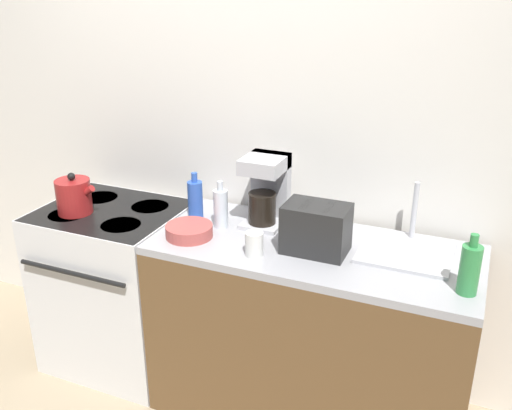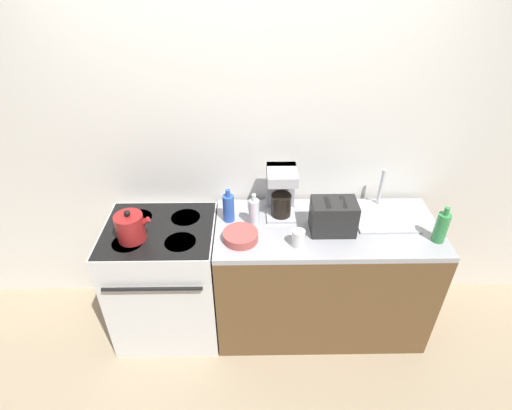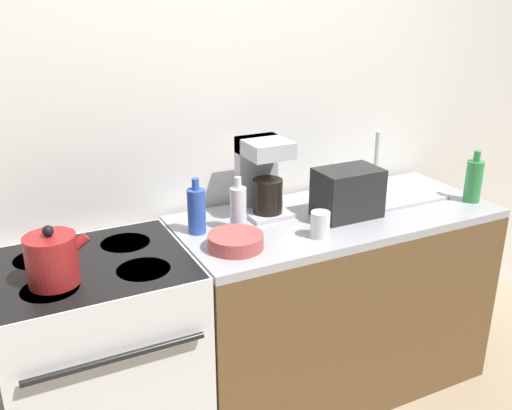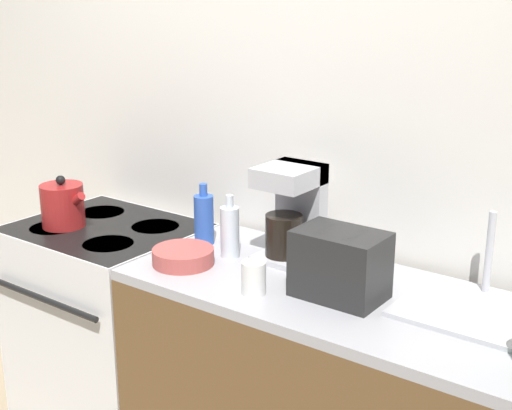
% 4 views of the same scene
% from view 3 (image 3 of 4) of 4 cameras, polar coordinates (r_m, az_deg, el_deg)
% --- Properties ---
extents(wall_back, '(8.00, 0.05, 2.60)m').
position_cam_3_polar(wall_back, '(2.56, -6.01, 8.22)').
color(wall_back, silver).
rests_on(wall_back, ground_plane).
extents(stove, '(0.72, 0.65, 0.91)m').
position_cam_3_polar(stove, '(2.42, -15.12, -15.11)').
color(stove, silver).
rests_on(stove, ground_plane).
extents(counter_block, '(1.46, 0.64, 0.91)m').
position_cam_3_polar(counter_block, '(2.79, 7.69, -9.51)').
color(counter_block, brown).
rests_on(counter_block, ground_plane).
extents(kettle, '(0.22, 0.17, 0.21)m').
position_cam_3_polar(kettle, '(2.05, -19.68, -5.14)').
color(kettle, maroon).
rests_on(kettle, stove).
extents(toaster, '(0.28, 0.19, 0.22)m').
position_cam_3_polar(toaster, '(2.53, 9.14, 1.24)').
color(toaster, black).
rests_on(toaster, counter_block).
extents(coffee_maker, '(0.19, 0.23, 0.34)m').
position_cam_3_polar(coffee_maker, '(2.52, 0.64, 3.05)').
color(coffee_maker, '#B7B7BC').
rests_on(coffee_maker, counter_block).
extents(sink_tray, '(0.39, 0.37, 0.28)m').
position_cam_3_polar(sink_tray, '(2.89, 13.38, 1.48)').
color(sink_tray, '#B7B7BC').
rests_on(sink_tray, counter_block).
extents(bottle_green, '(0.08, 0.08, 0.25)m').
position_cam_3_polar(bottle_green, '(2.87, 20.93, 2.32)').
color(bottle_green, '#338C47').
rests_on(bottle_green, counter_block).
extents(bottle_blue, '(0.07, 0.07, 0.23)m').
position_cam_3_polar(bottle_blue, '(2.34, -5.97, -0.53)').
color(bottle_blue, '#2D56B7').
rests_on(bottle_blue, counter_block).
extents(bottle_clear, '(0.07, 0.07, 0.23)m').
position_cam_3_polar(bottle_clear, '(2.36, -1.79, -0.31)').
color(bottle_clear, silver).
rests_on(bottle_clear, counter_block).
extents(cup_white, '(0.08, 0.08, 0.11)m').
position_cam_3_polar(cup_white, '(2.32, 6.43, -1.94)').
color(cup_white, white).
rests_on(cup_white, counter_block).
extents(bowl, '(0.22, 0.22, 0.06)m').
position_cam_3_polar(bowl, '(2.22, -2.05, -3.64)').
color(bowl, '#B24C47').
rests_on(bowl, counter_block).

